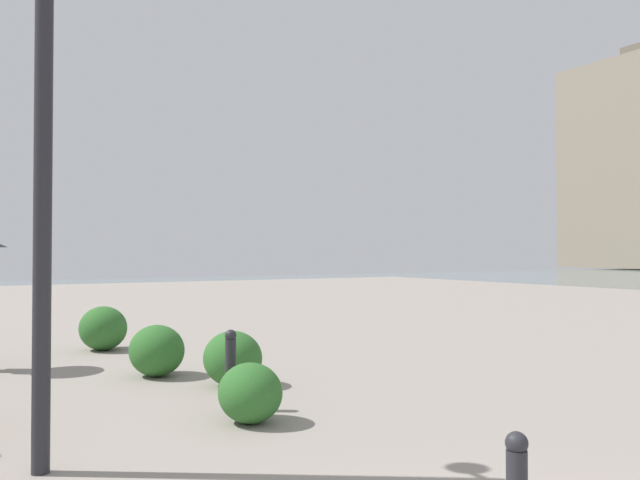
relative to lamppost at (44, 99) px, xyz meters
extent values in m
cylinder|color=#232328|center=(0.00, 0.00, -0.76)|extent=(0.14, 0.14, 4.37)
sphere|color=#232328|center=(-2.89, -2.14, -2.29)|extent=(0.13, 0.13, 0.13)
cylinder|color=#232328|center=(1.12, -2.05, -2.56)|extent=(0.12, 0.12, 0.78)
sphere|color=#232328|center=(1.12, -2.05, -2.13)|extent=(0.13, 0.13, 0.13)
ellipsoid|color=#2D6628|center=(3.46, -1.91, -2.59)|extent=(0.84, 0.76, 0.72)
ellipsoid|color=#2D6628|center=(0.54, -2.03, -2.64)|extent=(0.71, 0.64, 0.61)
ellipsoid|color=#2D6628|center=(6.32, -1.76, -2.56)|extent=(0.91, 0.82, 0.78)
ellipsoid|color=#2D6628|center=(2.33, -2.58, -2.59)|extent=(0.84, 0.75, 0.71)
camera|label=1|loc=(-5.49, 0.65, -1.22)|focal=36.13mm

